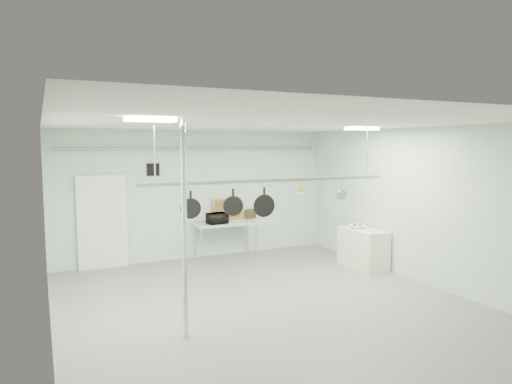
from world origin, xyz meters
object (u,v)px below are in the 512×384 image
microwave (217,218)px  skillet_left (191,204)px  chrome_pole (184,230)px  prep_table (226,225)px  pot_rack (272,179)px  coffee_canister (225,218)px  side_cabinet (363,248)px  fruit_bowl (357,227)px  skillet_mid (233,202)px  skillet_right (264,202)px

microwave → skillet_left: size_ratio=1.05×
chrome_pole → prep_table: bearing=61.3°
pot_rack → skillet_left: size_ratio=10.50×
chrome_pole → skillet_left: chrome_pole is taller
chrome_pole → coffee_canister: size_ratio=14.53×
chrome_pole → side_cabinet: chrome_pole is taller
fruit_bowl → skillet_mid: (-3.64, -1.24, 0.90)m
chrome_pole → side_cabinet: (4.85, 2.00, -1.15)m
chrome_pole → skillet_mid: bearing=38.4°
microwave → skillet_right: skillet_right is taller
chrome_pole → skillet_mid: chrome_pole is taller
fruit_bowl → skillet_left: size_ratio=0.78×
prep_table → skillet_left: (-1.92, -3.30, 1.02)m
microwave → skillet_left: bearing=52.5°
coffee_canister → prep_table: bearing=52.4°
chrome_pole → skillet_left: (0.38, 0.90, 0.26)m
skillet_left → skillet_right: (1.36, 0.00, -0.04)m
prep_table → skillet_right: size_ratio=2.94×
prep_table → side_cabinet: size_ratio=1.33×
fruit_bowl → skillet_mid: 3.95m
pot_rack → skillet_right: pot_rack is taller
fruit_bowl → skillet_mid: bearing=-161.3°
chrome_pole → microwave: chrome_pole is taller
side_cabinet → pot_rack: (-2.95, -1.10, 1.78)m
chrome_pole → pot_rack: bearing=25.3°
pot_rack → skillet_mid: pot_rack is taller
fruit_bowl → skillet_mid: skillet_mid is taller
chrome_pole → microwave: (2.05, 4.12, -0.56)m
coffee_canister → fruit_bowl: coffee_canister is taller
side_cabinet → fruit_bowl: (-0.07, 0.14, 0.49)m
prep_table → side_cabinet: 3.39m
prep_table → skillet_right: bearing=-99.7°
prep_table → coffee_canister: 0.19m
side_cabinet → coffee_canister: 3.41m
skillet_mid → skillet_right: size_ratio=0.87×
skillet_left → skillet_mid: 0.76m
side_cabinet → skillet_right: skillet_right is taller
fruit_bowl → skillet_mid: size_ratio=0.75×
prep_table → coffee_canister: size_ratio=7.27×
prep_table → coffee_canister: (-0.04, -0.05, 0.18)m
side_cabinet → coffee_canister: bearing=140.3°
side_cabinet → coffee_canister: size_ratio=5.45×
microwave → skillet_right: 3.33m
skillet_right → fruit_bowl: bearing=25.9°
chrome_pole → skillet_right: 1.97m
prep_table → microwave: 0.33m
pot_rack → prep_table: bearing=83.1°
prep_table → side_cabinet: prep_table is taller
side_cabinet → pot_rack: pot_rack is taller
chrome_pole → skillet_left: bearing=67.2°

